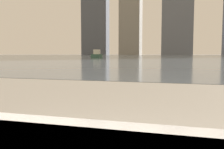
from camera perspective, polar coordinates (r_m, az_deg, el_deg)
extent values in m
cube|color=slate|center=(61.92, 15.15, 3.98)|extent=(180.00, 110.00, 0.01)
cube|color=#335647|center=(40.76, -3.47, 4.22)|extent=(1.82, 3.87, 0.65)
cube|color=silver|center=(40.75, -3.47, 5.19)|extent=(1.13, 1.52, 0.74)
cube|color=gray|center=(121.53, 4.33, 13.05)|extent=(9.54, 9.69, 36.13)
cube|color=slate|center=(119.78, 14.87, 14.80)|extent=(13.31, 13.22, 43.49)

